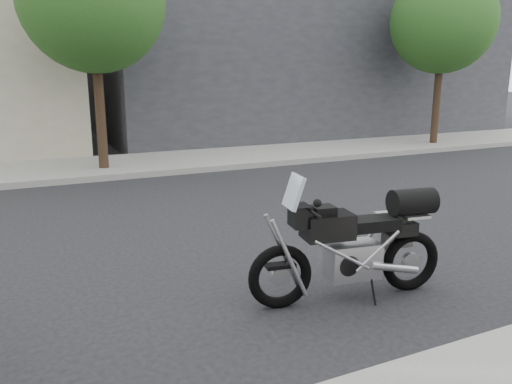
# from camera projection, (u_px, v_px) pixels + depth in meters

# --- Properties ---
(ground) EXTENTS (120.00, 120.00, 0.00)m
(ground) POSITION_uv_depth(u_px,v_px,m) (289.00, 227.00, 8.17)
(ground) COLOR black
(ground) RESTS_ON ground
(far_sidewalk) EXTENTS (44.00, 3.00, 0.15)m
(far_sidewalk) POSITION_uv_depth(u_px,v_px,m) (175.00, 162.00, 13.87)
(far_sidewalk) COLOR gray
(far_sidewalk) RESTS_ON ground
(far_building_dark) EXTENTS (16.00, 11.00, 7.00)m
(far_building_dark) POSITION_uv_depth(u_px,v_px,m) (281.00, 50.00, 22.15)
(far_building_dark) COLOR #2B2B30
(far_building_dark) RESTS_ON ground
(street_tree_left) EXTENTS (3.40, 3.40, 5.70)m
(street_tree_left) POSITION_uv_depth(u_px,v_px,m) (443.00, 21.00, 16.24)
(street_tree_left) COLOR #322317
(street_tree_left) RESTS_ON far_sidewalk
(street_tree_mid) EXTENTS (3.40, 3.40, 5.70)m
(street_tree_mid) POSITION_uv_depth(u_px,v_px,m) (92.00, 0.00, 11.66)
(street_tree_mid) COLOR #322317
(street_tree_mid) RESTS_ON far_sidewalk
(motorcycle) EXTENTS (2.29, 0.77, 1.45)m
(motorcycle) POSITION_uv_depth(u_px,v_px,m) (360.00, 243.00, 5.52)
(motorcycle) COLOR black
(motorcycle) RESTS_ON ground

